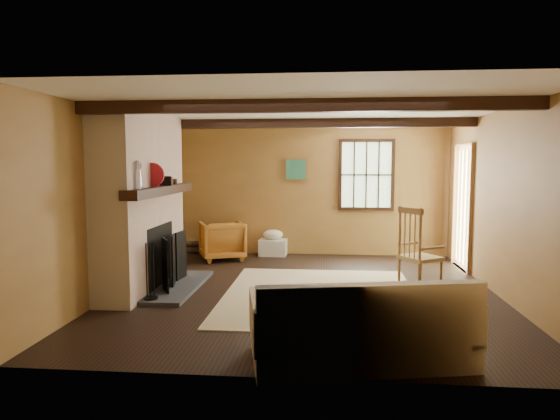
# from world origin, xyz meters

# --- Properties ---
(ground) EXTENTS (5.50, 5.50, 0.00)m
(ground) POSITION_xyz_m (0.00, 0.00, 0.00)
(ground) COLOR black
(ground) RESTS_ON ground
(room_envelope) EXTENTS (5.02, 5.52, 2.44)m
(room_envelope) POSITION_xyz_m (0.22, 0.26, 1.63)
(room_envelope) COLOR #A26D39
(room_envelope) RESTS_ON ground
(fireplace) EXTENTS (1.02, 2.30, 2.40)m
(fireplace) POSITION_xyz_m (-2.23, -0.00, 1.10)
(fireplace) COLOR #AB5042
(fireplace) RESTS_ON ground
(rug) EXTENTS (2.50, 3.00, 0.01)m
(rug) POSITION_xyz_m (0.20, -0.20, 0.00)
(rug) COLOR tan
(rug) RESTS_ON ground
(rocking_chair) EXTENTS (0.93, 0.81, 1.14)m
(rocking_chair) POSITION_xyz_m (1.51, 0.21, 0.48)
(rocking_chair) COLOR tan
(rocking_chair) RESTS_ON ground
(sofa) EXTENTS (2.02, 1.19, 0.76)m
(sofa) POSITION_xyz_m (0.58, -2.36, 0.27)
(sofa) COLOR white
(sofa) RESTS_ON ground
(firewood_pile) EXTENTS (0.67, 0.12, 0.24)m
(firewood_pile) POSITION_xyz_m (-2.08, 2.60, 0.12)
(firewood_pile) COLOR brown
(firewood_pile) RESTS_ON ground
(laundry_basket) EXTENTS (0.51, 0.40, 0.30)m
(laundry_basket) POSITION_xyz_m (-0.72, 2.55, 0.15)
(laundry_basket) COLOR silver
(laundry_basket) RESTS_ON ground
(basket_pillow) EXTENTS (0.44, 0.40, 0.18)m
(basket_pillow) POSITION_xyz_m (-0.72, 2.55, 0.39)
(basket_pillow) COLOR white
(basket_pillow) RESTS_ON laundry_basket
(armchair) EXTENTS (0.97, 0.98, 0.69)m
(armchair) POSITION_xyz_m (-1.58, 2.08, 0.34)
(armchair) COLOR #BF6026
(armchair) RESTS_ON ground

